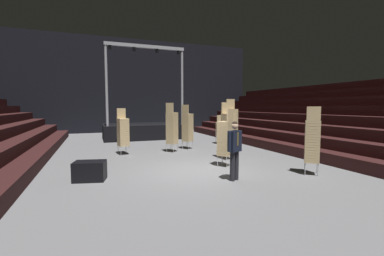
# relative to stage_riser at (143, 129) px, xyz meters

# --- Properties ---
(ground_plane) EXTENTS (22.00, 30.00, 0.10)m
(ground_plane) POSITION_rel_stage_riser_xyz_m (-0.00, -9.85, -0.67)
(ground_plane) COLOR slate
(arena_end_wall) EXTENTS (22.00, 0.30, 8.00)m
(arena_end_wall) POSITION_rel_stage_riser_xyz_m (-0.00, 5.15, 3.38)
(arena_end_wall) COLOR black
(arena_end_wall) RESTS_ON ground_plane
(bleacher_bank_right) EXTENTS (6.00, 24.00, 3.60)m
(bleacher_bank_right) POSITION_rel_stage_riser_xyz_m (8.00, -8.85, 1.18)
(bleacher_bank_right) COLOR black
(bleacher_bank_right) RESTS_ON ground_plane
(stage_riser) EXTENTS (5.37, 3.11, 6.11)m
(stage_riser) POSITION_rel_stage_riser_xyz_m (0.00, 0.00, 0.00)
(stage_riser) COLOR black
(stage_riser) RESTS_ON ground_plane
(man_with_tie) EXTENTS (0.56, 0.36, 1.79)m
(man_with_tie) POSITION_rel_stage_riser_xyz_m (0.69, -11.37, 0.40)
(man_with_tie) COLOR black
(man_with_tie) RESTS_ON ground_plane
(chair_stack_front_left) EXTENTS (0.53, 0.53, 2.14)m
(chair_stack_front_left) POSITION_rel_stage_riser_xyz_m (-1.98, -5.85, 0.45)
(chair_stack_front_left) COLOR #B2B5BA
(chair_stack_front_left) RESTS_ON ground_plane
(chair_stack_front_right) EXTENTS (0.48, 0.48, 2.39)m
(chair_stack_front_right) POSITION_rel_stage_riser_xyz_m (2.03, -8.49, 0.58)
(chair_stack_front_right) COLOR #B2B5BA
(chair_stack_front_right) RESTS_ON ground_plane
(chair_stack_mid_left) EXTENTS (0.61, 0.61, 2.14)m
(chair_stack_mid_left) POSITION_rel_stage_riser_xyz_m (1.30, -9.61, 0.45)
(chair_stack_mid_left) COLOR #B2B5BA
(chair_stack_mid_left) RESTS_ON ground_plane
(chair_stack_mid_right) EXTENTS (0.61, 0.61, 2.31)m
(chair_stack_mid_right) POSITION_rel_stage_riser_xyz_m (1.34, -5.38, 0.54)
(chair_stack_mid_right) COLOR #B2B5BA
(chair_stack_mid_right) RESTS_ON ground_plane
(chair_stack_mid_centre) EXTENTS (0.62, 0.62, 2.22)m
(chair_stack_mid_centre) POSITION_rel_stage_riser_xyz_m (3.39, -11.66, 0.49)
(chair_stack_mid_centre) COLOR #B2B5BA
(chair_stack_mid_centre) RESTS_ON ground_plane
(chair_stack_rear_left) EXTENTS (0.54, 0.54, 1.71)m
(chair_stack_rear_left) POSITION_rel_stage_riser_xyz_m (3.78, -4.26, 0.24)
(chair_stack_rear_left) COLOR #B2B5BA
(chair_stack_rear_left) RESTS_ON ground_plane
(chair_stack_rear_right) EXTENTS (0.62, 0.62, 2.39)m
(chair_stack_rear_right) POSITION_rel_stage_riser_xyz_m (0.33, -5.97, 0.58)
(chair_stack_rear_right) COLOR #B2B5BA
(chair_stack_rear_right) RESTS_ON ground_plane
(chair_stack_rear_centre) EXTENTS (0.49, 0.49, 2.56)m
(chair_stack_rear_centre) POSITION_rel_stage_riser_xyz_m (2.76, -7.50, 0.66)
(chair_stack_rear_centre) COLOR #B2B5BA
(chair_stack_rear_centre) RESTS_ON ground_plane
(equipment_road_case) EXTENTS (1.01, 0.79, 0.58)m
(equipment_road_case) POSITION_rel_stage_riser_xyz_m (-3.38, -9.85, -0.33)
(equipment_road_case) COLOR black
(equipment_road_case) RESTS_ON ground_plane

